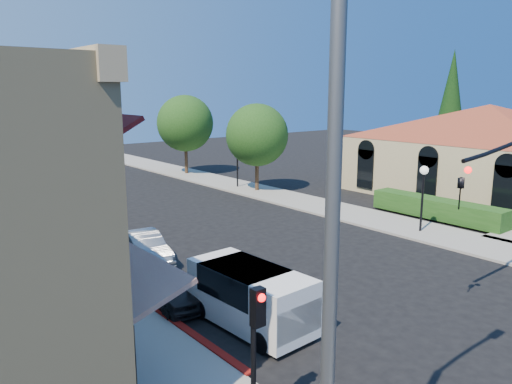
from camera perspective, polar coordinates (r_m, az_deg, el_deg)
ground at (r=17.14m, az=25.41°, el=-15.10°), size 120.00×120.00×0.00m
sidewalk_right at (r=41.01m, az=-4.37°, el=1.21°), size 3.50×50.00×0.12m
curb_red_strip at (r=17.58m, az=-11.13°, el=-13.47°), size 0.25×10.00×0.06m
mission_building at (r=40.44m, az=24.86°, el=5.32°), size 30.12×30.12×6.40m
hedge at (r=30.91m, az=19.91°, el=-2.97°), size 1.40×8.00×1.10m
conifer_far at (r=48.65m, az=21.39°, el=9.55°), size 3.20×3.20×11.00m
street_tree_a at (r=36.52m, az=0.11°, el=6.53°), size 4.56×4.56×6.48m
street_tree_b at (r=44.68m, az=-8.10°, el=7.77°), size 4.94×4.94×7.02m
secondary_signal at (r=11.03m, az=0.01°, el=-15.68°), size 0.28×0.42×3.32m
cobra_streetlight at (r=6.88m, az=10.59°, el=-6.33°), size 3.60×0.25×9.31m
lamppost_left_near at (r=15.98m, az=-16.59°, el=-5.79°), size 0.44×0.44×3.57m
lamppost_right_near at (r=27.16m, az=18.59°, el=1.10°), size 0.44×0.44×3.57m
lamppost_right_far at (r=38.06m, az=-2.15°, el=4.51°), size 0.44×0.44×3.57m
white_van at (r=15.96m, az=-0.52°, el=-11.56°), size 2.06×4.39×1.91m
parked_car_a at (r=17.99m, az=-9.90°, el=-10.61°), size 1.80×3.83×1.27m
parked_car_b at (r=22.48m, az=-12.60°, el=-6.15°), size 1.88×4.06×1.29m
parked_car_c at (r=31.33m, az=-23.34°, el=-2.04°), size 1.54×3.67×1.06m
parked_car_d at (r=39.62m, az=-26.71°, el=0.53°), size 2.22×4.77×1.32m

